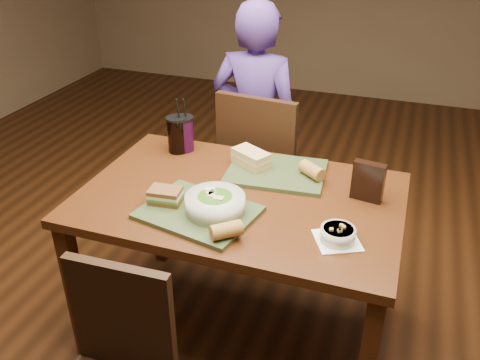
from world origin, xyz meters
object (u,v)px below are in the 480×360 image
object	(u,v)px
diner	(256,126)
baguette_near	(226,230)
tray_near	(198,212)
salad_bowl	(215,202)
tray_far	(276,172)
soup_bowl	(338,234)
dining_table	(240,213)
chair_far	(261,168)
sandwich_far	(251,158)
baguette_far	(312,171)
cup_berry	(184,133)
chip_bag	(368,182)
sandwich_near	(165,196)
cup_cola	(177,134)

from	to	relation	value
diner	baguette_near	bearing A→B (deg)	103.86
tray_near	salad_bowl	bearing A→B (deg)	15.38
tray_far	soup_bowl	size ratio (longest dim) A/B	2.07
dining_table	tray_far	size ratio (longest dim) A/B	3.10
soup_bowl	diner	bearing A→B (deg)	121.83
chair_far	tray_far	distance (m)	0.50
sandwich_far	baguette_far	xyz separation A→B (m)	(0.28, -0.02, -0.00)
diner	baguette_far	bearing A→B (deg)	127.63
diner	cup_berry	distance (m)	0.56
chip_bag	diner	bearing A→B (deg)	143.94
baguette_far	diner	bearing A→B (deg)	126.40
sandwich_near	baguette_far	distance (m)	0.63
sandwich_near	cup_cola	world-z (taller)	cup_cola
cup_berry	soup_bowl	bearing A→B (deg)	-31.30
chair_far	diner	size ratio (longest dim) A/B	0.70
baguette_far	chip_bag	size ratio (longest dim) A/B	0.70
sandwich_near	cup_berry	size ratio (longest dim) A/B	0.50
salad_bowl	sandwich_far	xyz separation A→B (m)	(0.01, 0.41, -0.00)
cup_berry	chip_bag	size ratio (longest dim) A/B	1.60
soup_bowl	baguette_near	xyz separation A→B (m)	(-0.37, -0.13, 0.02)
sandwich_near	sandwich_far	xyz separation A→B (m)	(0.21, 0.42, 0.00)
sandwich_far	diner	bearing A→B (deg)	105.68
salad_bowl	tray_near	bearing A→B (deg)	-164.62
dining_table	cup_berry	size ratio (longest dim) A/B	4.93
tray_far	chip_bag	size ratio (longest dim) A/B	2.55
dining_table	salad_bowl	bearing A→B (deg)	-102.82
sandwich_far	baguette_near	distance (m)	0.56
chair_far	sandwich_near	world-z (taller)	chair_far
sandwich_far	baguette_far	world-z (taller)	sandwich_far
sandwich_near	baguette_far	size ratio (longest dim) A/B	1.14
chair_far	salad_bowl	size ratio (longest dim) A/B	4.27
baguette_near	cup_cola	size ratio (longest dim) A/B	0.42
dining_table	soup_bowl	world-z (taller)	soup_bowl
diner	cup_berry	xyz separation A→B (m)	(-0.20, -0.51, 0.14)
tray_far	soup_bowl	world-z (taller)	soup_bowl
diner	tray_near	xyz separation A→B (m)	(0.09, -1.01, 0.06)
chair_far	baguette_far	bearing A→B (deg)	-49.74
baguette_far	chip_bag	xyz separation A→B (m)	(0.24, -0.08, 0.04)
sandwich_near	sandwich_far	world-z (taller)	sandwich_far
chair_far	baguette_far	distance (m)	0.60
salad_bowl	chip_bag	size ratio (longest dim) A/B	1.39
tray_far	cup_cola	size ratio (longest dim) A/B	1.56
cup_cola	dining_table	bearing A→B (deg)	-34.97
chair_far	soup_bowl	distance (m)	1.01
salad_bowl	soup_bowl	world-z (taller)	salad_bowl
sandwich_far	chip_bag	world-z (taller)	chip_bag
tray_near	cup_berry	xyz separation A→B (m)	(-0.29, 0.50, 0.08)
sandwich_far	dining_table	bearing A→B (deg)	-82.35
chair_far	baguette_near	world-z (taller)	chair_far
tray_far	sandwich_far	distance (m)	0.13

